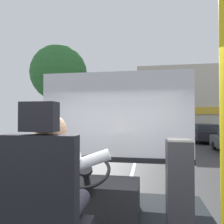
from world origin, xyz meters
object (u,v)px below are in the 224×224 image
(handrail_pole, at_px, (224,147))
(parked_car_black, at_px, (203,133))
(fare_box, at_px, (179,185))
(driver_seat, at_px, (46,219))
(parked_car_blue, at_px, (188,130))
(steering_console, at_px, (95,196))
(bus_driver, at_px, (54,185))

(handrail_pole, bearing_deg, parked_car_black, 76.37)
(parked_car_black, bearing_deg, handrail_pole, -103.63)
(handrail_pole, distance_m, fare_box, 1.03)
(driver_seat, bearing_deg, parked_car_blue, 77.29)
(parked_car_black, distance_m, parked_car_blue, 5.58)
(parked_car_blue, bearing_deg, handrail_pole, -99.98)
(driver_seat, distance_m, parked_car_black, 17.47)
(steering_console, height_order, handrail_pole, handrail_pole)
(fare_box, distance_m, parked_car_black, 16.20)
(bus_driver, height_order, steering_console, bus_driver)
(steering_console, distance_m, parked_car_black, 16.23)
(bus_driver, xyz_separation_m, handrail_pole, (1.13, 0.06, 0.28))
(fare_box, xyz_separation_m, parked_car_blue, (4.04, 21.22, -0.68))
(handrail_pole, bearing_deg, parked_car_blue, 80.02)
(bus_driver, xyz_separation_m, steering_console, (0.00, 1.18, -0.51))
(handrail_pole, relative_size, parked_car_black, 0.46)
(fare_box, relative_size, parked_car_blue, 0.24)
(bus_driver, height_order, parked_car_black, bus_driver)
(handrail_pole, distance_m, parked_car_black, 17.03)
(driver_seat, distance_m, fare_box, 1.43)
(handrail_pole, height_order, parked_car_black, handrail_pole)
(driver_seat, bearing_deg, parked_car_black, 72.89)
(fare_box, bearing_deg, driver_seat, -133.23)
(parked_car_black, height_order, parked_car_blue, parked_car_black)
(parked_car_black, bearing_deg, driver_seat, -107.11)
(steering_console, relative_size, parked_car_black, 0.25)
(driver_seat, height_order, handrail_pole, handrail_pole)
(handrail_pole, relative_size, fare_box, 2.08)
(steering_console, height_order, fare_box, fare_box)
(parked_car_black, xyz_separation_m, parked_car_blue, (-0.12, 5.57, -0.11))
(steering_console, distance_m, fare_box, 1.05)
(driver_seat, distance_m, steering_console, 1.34)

